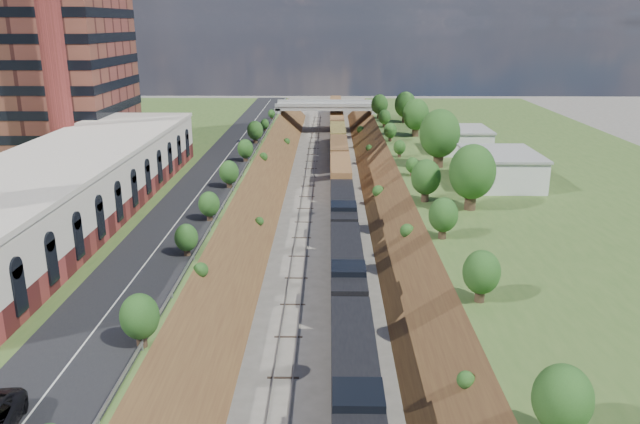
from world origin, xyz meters
TOP-DOWN VIEW (x-y plane):
  - platform_left at (-33.00, 60.00)m, footprint 44.00×180.00m
  - platform_right at (33.00, 60.00)m, footprint 44.00×180.00m
  - embankment_left at (-11.00, 60.00)m, footprint 10.00×180.00m
  - embankment_right at (11.00, 60.00)m, footprint 10.00×180.00m
  - rail_left_track at (-2.60, 60.00)m, footprint 1.58×180.00m
  - rail_right_track at (2.60, 60.00)m, footprint 1.58×180.00m
  - road at (-15.50, 60.00)m, footprint 8.00×180.00m
  - guardrail at (-11.40, 59.80)m, footprint 0.10×171.00m
  - commercial_building at (-28.00, 38.00)m, footprint 14.30×62.30m
  - smokestack at (-36.00, 56.00)m, footprint 3.20×3.20m
  - overpass at (0.00, 122.00)m, footprint 24.50×8.30m
  - white_building_near at (23.50, 52.00)m, footprint 9.00×12.00m
  - white_building_far at (23.00, 74.00)m, footprint 8.00×10.00m
  - tree_right_large at (17.00, 40.00)m, footprint 5.25×5.25m
  - tree_left_crest at (-11.80, 20.00)m, footprint 2.45×2.45m
  - freight_train at (2.60, 82.39)m, footprint 3.17×161.19m

SIDE VIEW (x-z plane):
  - embankment_left at x=-11.00m, z-range -5.00..5.00m
  - embankment_right at x=11.00m, z-range -5.00..5.00m
  - rail_left_track at x=-2.60m, z-range 0.00..0.18m
  - rail_right_track at x=2.60m, z-range 0.00..0.18m
  - platform_left at x=-33.00m, z-range 0.00..5.00m
  - platform_right at x=33.00m, z-range 0.00..5.00m
  - freight_train at x=2.60m, z-range 0.33..5.04m
  - overpass at x=0.00m, z-range 1.22..8.62m
  - road at x=-15.50m, z-range 5.00..5.10m
  - guardrail at x=-11.40m, z-range 5.20..5.90m
  - white_building_far at x=23.00m, z-range 5.00..8.60m
  - white_building_near at x=23.50m, z-range 5.00..9.00m
  - tree_left_crest at x=-11.80m, z-range 5.26..8.82m
  - commercial_building at x=-28.00m, z-range 5.01..12.01m
  - tree_right_large at x=17.00m, z-range 5.58..13.19m
  - smokestack at x=-36.00m, z-range 5.00..45.00m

